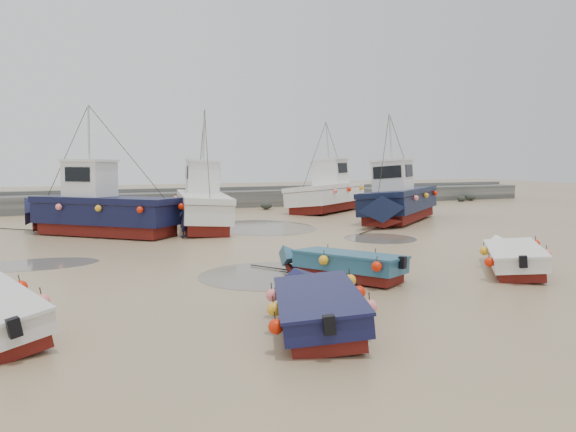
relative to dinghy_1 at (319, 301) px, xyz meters
name	(u,v)px	position (x,y,z in m)	size (l,w,h in m)	color
ground	(311,258)	(3.27, 7.65, -0.54)	(120.00, 120.00, 0.00)	tan
seawall	(188,200)	(3.32, 29.64, 0.08)	(60.00, 4.92, 1.50)	slate
puddle_a	(273,275)	(0.90, 5.38, -0.54)	(4.82, 4.82, 0.01)	#615B4F
puddle_b	(380,238)	(8.38, 11.12, -0.54)	(3.31, 3.31, 0.01)	#615B4F
puddle_c	(36,264)	(-6.19, 10.15, -0.54)	(4.23, 4.23, 0.01)	#615B4F
puddle_d	(263,227)	(4.73, 17.12, -0.54)	(5.49, 5.49, 0.01)	#615B4F
dinghy_1	(319,301)	(0.00, 0.00, 0.00)	(3.22, 6.14, 1.43)	maroon
dinghy_2	(339,261)	(2.64, 4.13, 0.01)	(3.73, 5.02, 1.43)	maroon
dinghy_3	(514,254)	(8.70, 3.14, 0.00)	(4.48, 5.55, 1.43)	maroon
cabin_boat_0	(96,207)	(-3.76, 17.38, 0.79)	(8.53, 7.70, 6.22)	maroon
cabin_boat_1	(201,203)	(1.56, 17.97, 0.80)	(3.61, 10.09, 6.22)	maroon
cabin_boat_2	(397,199)	(12.85, 16.59, 0.77)	(9.10, 8.13, 6.22)	maroon
cabin_boat_3	(331,192)	(12.26, 24.02, 0.80)	(8.83, 7.20, 6.22)	maroon
person	(184,237)	(0.03, 14.95, -0.54)	(0.60, 0.40, 1.65)	#191A3B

